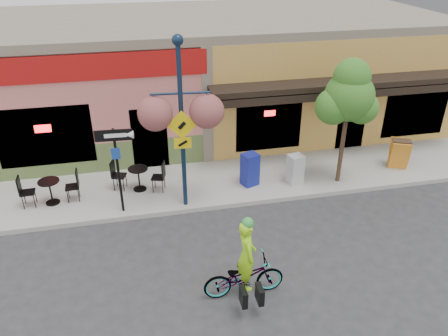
% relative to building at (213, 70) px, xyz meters
% --- Properties ---
extents(ground, '(90.00, 90.00, 0.00)m').
position_rel_building_xyz_m(ground, '(0.00, -7.50, -2.25)').
color(ground, '#2D2D30').
rests_on(ground, ground).
extents(sidewalk, '(24.00, 3.00, 0.15)m').
position_rel_building_xyz_m(sidewalk, '(0.00, -5.50, -2.17)').
color(sidewalk, '#9E9B93').
rests_on(sidewalk, ground).
extents(curb, '(24.00, 0.12, 0.15)m').
position_rel_building_xyz_m(curb, '(0.00, -6.95, -2.17)').
color(curb, '#A8A59E').
rests_on(curb, ground).
extents(building, '(18.20, 8.20, 4.50)m').
position_rel_building_xyz_m(building, '(0.00, 0.00, 0.00)').
color(building, '#C86A63').
rests_on(building, ground).
extents(bicycle, '(1.85, 0.65, 0.97)m').
position_rel_building_xyz_m(bicycle, '(-1.37, -10.52, -1.76)').
color(bicycle, maroon).
rests_on(bicycle, ground).
extents(cyclist_rider, '(0.42, 0.63, 1.74)m').
position_rel_building_xyz_m(cyclist_rider, '(-1.32, -10.52, -1.38)').
color(cyclist_rider, '#A0EB18').
rests_on(cyclist_rider, ground).
extents(lamp_post, '(1.65, 0.78, 5.01)m').
position_rel_building_xyz_m(lamp_post, '(-2.18, -6.71, 0.41)').
color(lamp_post, '#13253E').
rests_on(lamp_post, sidewalk).
extents(one_way_sign, '(1.01, 0.28, 2.61)m').
position_rel_building_xyz_m(one_way_sign, '(-4.02, -6.68, -0.80)').
color(one_way_sign, black).
rests_on(one_way_sign, sidewalk).
extents(cafe_set_left, '(1.71, 0.91, 1.00)m').
position_rel_building_xyz_m(cafe_set_left, '(-6.10, -5.81, -1.60)').
color(cafe_set_left, black).
rests_on(cafe_set_left, sidewalk).
extents(cafe_set_right, '(1.82, 1.27, 0.99)m').
position_rel_building_xyz_m(cafe_set_right, '(-3.49, -5.56, -1.60)').
color(cafe_set_right, black).
rests_on(cafe_set_right, sidewalk).
extents(newspaper_box_blue, '(0.61, 0.57, 1.08)m').
position_rel_building_xyz_m(newspaper_box_blue, '(0.01, -5.98, -1.56)').
color(newspaper_box_blue, navy).
rests_on(newspaper_box_blue, sidewalk).
extents(newspaper_box_grey, '(0.55, 0.52, 0.98)m').
position_rel_building_xyz_m(newspaper_box_grey, '(1.46, -6.18, -1.61)').
color(newspaper_box_grey, '#B8B8B8').
rests_on(newspaper_box_grey, sidewalk).
extents(street_tree, '(1.78, 1.78, 4.10)m').
position_rel_building_xyz_m(street_tree, '(2.90, -6.38, -0.05)').
color(street_tree, '#3D7A26').
rests_on(street_tree, sidewalk).
extents(sandwich_board, '(0.76, 0.67, 1.04)m').
position_rel_building_xyz_m(sandwich_board, '(5.24, -6.13, -1.58)').
color(sandwich_board, orange).
rests_on(sandwich_board, sidewalk).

